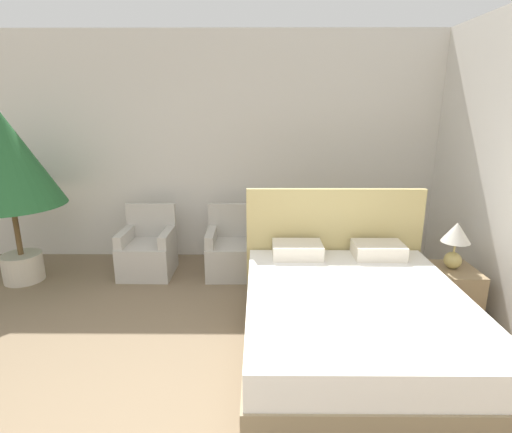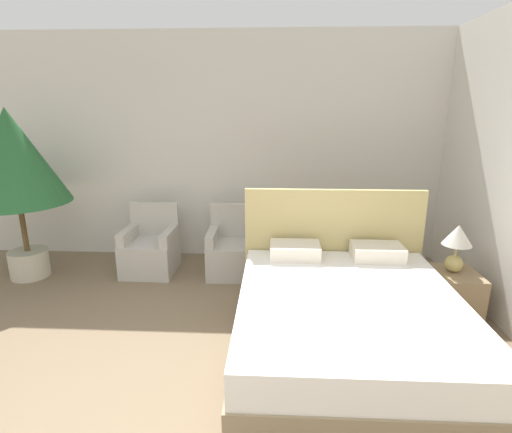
% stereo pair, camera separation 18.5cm
% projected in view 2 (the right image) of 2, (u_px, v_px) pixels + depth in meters
% --- Properties ---
extents(wall_back, '(10.00, 0.06, 2.90)m').
position_uv_depth(wall_back, '(218.00, 149.00, 5.21)').
color(wall_back, silver).
rests_on(wall_back, ground_plane).
extents(bed, '(1.80, 2.08, 1.20)m').
position_uv_depth(bed, '(346.00, 320.00, 3.26)').
color(bed, '#8C7A5B').
rests_on(bed, ground_plane).
extents(armchair_near_window_left, '(0.62, 0.60, 0.83)m').
position_uv_depth(armchair_near_window_left, '(150.00, 252.00, 4.92)').
color(armchair_near_window_left, '#B7B2A8').
rests_on(armchair_near_window_left, ground_plane).
extents(armchair_near_window_right, '(0.62, 0.60, 0.83)m').
position_uv_depth(armchair_near_window_right, '(234.00, 253.00, 4.87)').
color(armchair_near_window_right, '#B7B2A8').
rests_on(armchair_near_window_right, ground_plane).
extents(potted_palm, '(1.16, 1.16, 1.99)m').
position_uv_depth(potted_palm, '(13.00, 161.00, 4.48)').
color(potted_palm, beige).
rests_on(potted_palm, ground_plane).
extents(nightstand, '(0.44, 0.50, 0.46)m').
position_uv_depth(nightstand, '(452.00, 294.00, 3.88)').
color(nightstand, '#937A56').
rests_on(nightstand, ground_plane).
extents(table_lamp, '(0.27, 0.27, 0.47)m').
position_uv_depth(table_lamp, '(457.00, 242.00, 3.76)').
color(table_lamp, tan).
rests_on(table_lamp, nightstand).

